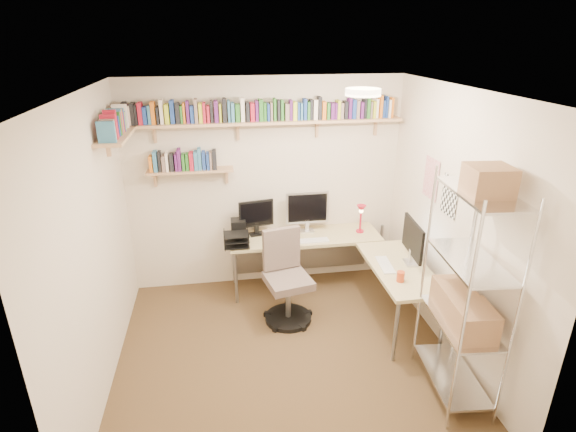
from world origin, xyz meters
name	(u,v)px	position (x,y,z in m)	size (l,w,h in m)	color
ground	(285,354)	(0.00, 0.00, 0.00)	(3.20, 3.20, 0.00)	#4C3720
room_shell	(285,206)	(0.00, 0.00, 1.55)	(3.24, 3.04, 2.52)	beige
wall_shelves	(225,124)	(-0.44, 1.30, 2.02)	(3.12, 1.09, 0.80)	tan
corner_desk	(318,244)	(0.54, 0.98, 0.68)	(2.05, 1.80, 1.20)	beige
office_chair	(286,283)	(0.11, 0.61, 0.43)	(0.54, 0.54, 1.01)	black
wire_rack	(468,281)	(1.36, -0.71, 1.10)	(0.48, 0.87, 2.05)	silver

